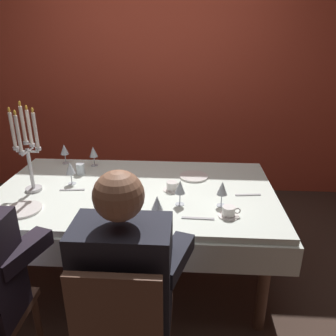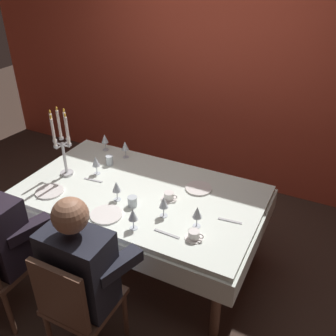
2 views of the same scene
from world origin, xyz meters
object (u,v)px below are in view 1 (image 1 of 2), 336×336
(dinner_plate_0, at_px, (23,209))
(wine_glass_4, at_px, (64,150))
(dinner_plate_1, at_px, (115,216))
(wine_glass_3, at_px, (93,152))
(water_tumbler_1, at_px, (80,169))
(wine_glass_5, at_px, (157,204))
(candelabra, at_px, (27,150))
(dinner_plate_2, at_px, (194,176))
(coffee_cup_0, at_px, (229,212))
(wine_glass_2, at_px, (180,188))
(coffee_cup_1, at_px, (172,187))
(wine_glass_0, at_px, (115,185))
(dining_table, at_px, (136,204))
(seated_diner_1, at_px, (123,278))
(water_tumbler_0, at_px, (138,197))
(wine_glass_6, at_px, (70,169))

(dinner_plate_0, distance_m, wine_glass_4, 0.80)
(dinner_plate_1, bearing_deg, wine_glass_3, 112.96)
(dinner_plate_0, xyz_separation_m, water_tumbler_1, (0.18, 0.58, 0.03))
(wine_glass_5, bearing_deg, candelabra, 157.92)
(dinner_plate_2, xyz_separation_m, coffee_cup_0, (0.20, -0.56, 0.02))
(dinner_plate_0, height_order, dinner_plate_1, same)
(wine_glass_2, distance_m, coffee_cup_1, 0.23)
(wine_glass_0, bearing_deg, coffee_cup_0, -11.59)
(wine_glass_5, distance_m, coffee_cup_0, 0.43)
(dining_table, bearing_deg, dinner_plate_0, -151.82)
(dining_table, distance_m, dinner_plate_1, 0.41)
(wine_glass_0, xyz_separation_m, wine_glass_2, (0.41, -0.02, 0.00))
(seated_diner_1, bearing_deg, wine_glass_4, 118.70)
(wine_glass_2, bearing_deg, seated_diner_1, -108.43)
(coffee_cup_1, bearing_deg, water_tumbler_1, 161.35)
(candelabra, distance_m, wine_glass_2, 1.03)
(wine_glass_2, distance_m, seated_diner_1, 0.73)
(dinner_plate_1, height_order, water_tumbler_0, water_tumbler_0)
(coffee_cup_0, bearing_deg, dining_table, 151.64)
(dining_table, distance_m, water_tumbler_1, 0.54)
(wine_glass_6, distance_m, water_tumbler_1, 0.20)
(dining_table, height_order, wine_glass_4, wine_glass_4)
(dining_table, relative_size, wine_glass_4, 11.83)
(wine_glass_5, relative_size, seated_diner_1, 0.13)
(wine_glass_5, bearing_deg, dinner_plate_1, 172.16)
(candelabra, relative_size, dinner_plate_2, 2.90)
(dinner_plate_2, xyz_separation_m, water_tumbler_0, (-0.36, -0.43, 0.03))
(wine_glass_0, bearing_deg, wine_glass_5, -39.23)
(wine_glass_0, height_order, coffee_cup_1, wine_glass_0)
(dinner_plate_2, bearing_deg, coffee_cup_1, -122.99)
(dinner_plate_0, xyz_separation_m, wine_glass_0, (0.54, 0.16, 0.11))
(wine_glass_3, bearing_deg, water_tumbler_1, -108.79)
(candelabra, height_order, wine_glass_2, candelabra)
(water_tumbler_1, bearing_deg, wine_glass_6, -92.22)
(dining_table, height_order, wine_glass_5, wine_glass_5)
(dining_table, xyz_separation_m, wine_glass_2, (0.31, -0.20, 0.24))
(candelabra, xyz_separation_m, coffee_cup_1, (0.94, 0.06, -0.26))
(wine_glass_2, relative_size, water_tumbler_0, 2.14)
(candelabra, relative_size, dinner_plate_0, 2.76)
(wine_glass_6, xyz_separation_m, coffee_cup_0, (1.07, -0.39, -0.09))
(dinner_plate_2, relative_size, wine_glass_6, 1.29)
(dining_table, distance_m, wine_glass_2, 0.44)
(seated_diner_1, bearing_deg, dinner_plate_2, 74.03)
(coffee_cup_1, bearing_deg, dining_table, -179.75)
(dinner_plate_0, distance_m, wine_glass_5, 0.84)
(dinner_plate_0, distance_m, wine_glass_0, 0.57)
(dinner_plate_1, bearing_deg, dinner_plate_2, 52.92)
(dinner_plate_2, xyz_separation_m, wine_glass_2, (-0.09, -0.43, 0.11))
(dinner_plate_1, bearing_deg, water_tumbler_1, 122.44)
(candelabra, bearing_deg, coffee_cup_1, 3.75)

